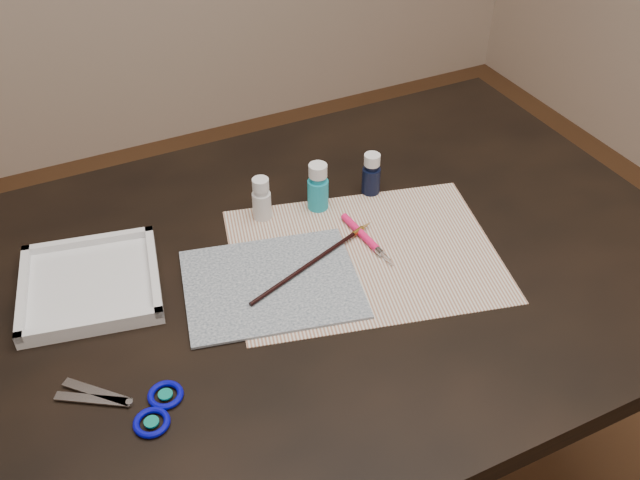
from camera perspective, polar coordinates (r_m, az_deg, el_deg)
name	(u,v)px	position (r m, az deg, el deg)	size (l,w,h in m)	color
table	(320,402)	(1.48, 0.00, -12.80)	(1.30, 0.90, 0.75)	black
paper	(364,255)	(1.23, 3.54, -1.17)	(0.45, 0.34, 0.00)	silver
canvas	(272,284)	(1.17, -3.90, -3.49)	(0.28, 0.23, 0.00)	#102036
paint_bottle_white	(261,199)	(1.29, -4.70, 3.32)	(0.03, 0.03, 0.08)	silver
paint_bottle_cyan	(318,187)	(1.30, -0.17, 4.28)	(0.04, 0.04, 0.09)	#1B9FB6
paint_bottle_navy	(371,174)	(1.35, 4.13, 5.29)	(0.03, 0.03, 0.08)	black
paintbrush	(315,260)	(1.20, -0.42, -1.64)	(0.29, 0.01, 0.01)	black
craft_knife	(368,240)	(1.25, 3.88, -0.02)	(0.16, 0.01, 0.01)	#FF1862
scissors	(116,404)	(1.04, -16.03, -12.51)	(0.19, 0.10, 0.01)	silver
palette_tray	(90,283)	(1.21, -17.91, -3.29)	(0.22, 0.22, 0.03)	white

